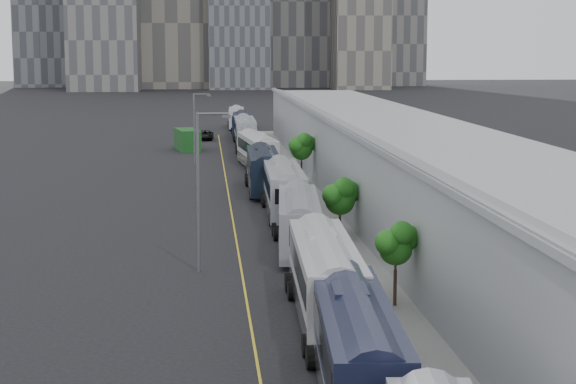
{
  "coord_description": "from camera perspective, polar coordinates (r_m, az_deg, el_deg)",
  "views": [
    {
      "loc": [
        -3.56,
        -12.79,
        12.98
      ],
      "look_at": [
        2.26,
        54.29,
        3.0
      ],
      "focal_mm": 60.0,
      "sensor_mm": 36.0,
      "label": 1
    }
  ],
  "objects": [
    {
      "name": "tree_1",
      "position": [
        48.73,
        6.4,
        -3.1
      ],
      "size": [
        1.7,
        1.7,
        4.17
      ],
      "color": "black",
      "rests_on": "ground"
    },
    {
      "name": "bus_5",
      "position": [
        88.64,
        -1.47,
        1.1
      ],
      "size": [
        3.01,
        13.58,
        3.95
      ],
      "rotation": [
        0.0,
        0.0,
        -0.02
      ],
      "color": "black",
      "rests_on": "ground"
    },
    {
      "name": "bus_10",
      "position": [
        160.45,
        -3.08,
        4.32
      ],
      "size": [
        2.89,
        12.23,
        3.55
      ],
      "rotation": [
        0.0,
        0.0,
        -0.03
      ],
      "color": "silver",
      "rests_on": "ground"
    },
    {
      "name": "bus_9",
      "position": [
        145.53,
        -2.79,
        3.92
      ],
      "size": [
        3.15,
        12.63,
        3.66
      ],
      "rotation": [
        0.0,
        0.0,
        -0.05
      ],
      "color": "#161C32",
      "rests_on": "ground"
    },
    {
      "name": "bus_3",
      "position": [
        62.63,
        0.64,
        -2.06
      ],
      "size": [
        3.58,
        12.96,
        3.74
      ],
      "rotation": [
        0.0,
        0.0,
        -0.08
      ],
      "color": "gray",
      "rests_on": "ground"
    },
    {
      "name": "tree_2",
      "position": [
        66.82,
        3.1,
        -0.21
      ],
      "size": [
        2.12,
        2.12,
        4.02
      ],
      "color": "black",
      "rests_on": "ground"
    },
    {
      "name": "shipping_container",
      "position": [
        126.05,
        -5.97,
        3.1
      ],
      "size": [
        3.67,
        6.78,
        2.73
      ],
      "primitive_type": "cube",
      "rotation": [
        0.0,
        0.0,
        0.18
      ],
      "color": "#164919",
      "rests_on": "ground"
    },
    {
      "name": "depot",
      "position": [
        70.42,
        8.68,
        0.61
      ],
      "size": [
        12.45,
        160.4,
        7.2
      ],
      "color": "gray",
      "rests_on": "ground"
    },
    {
      "name": "bus_4",
      "position": [
        76.17,
        -0.24,
        -0.09
      ],
      "size": [
        3.1,
        13.81,
        4.02
      ],
      "rotation": [
        0.0,
        0.0,
        -0.02
      ],
      "color": "#A3A5AC",
      "rests_on": "ground"
    },
    {
      "name": "lane_line",
      "position": [
        69.05,
        -3.16,
        -2.41
      ],
      "size": [
        0.12,
        160.0,
        0.02
      ],
      "primitive_type": "cube",
      "color": "gold",
      "rests_on": "ground"
    },
    {
      "name": "street_lamp_near",
      "position": [
        56.26,
        -5.17,
        0.66
      ],
      "size": [
        2.04,
        0.22,
        9.42
      ],
      "color": "#59595E",
      "rests_on": "ground"
    },
    {
      "name": "bus_6",
      "position": [
        105.46,
        -1.83,
        2.26
      ],
      "size": [
        3.98,
        13.58,
        3.91
      ],
      "rotation": [
        0.0,
        0.0,
        0.1
      ],
      "color": "silver",
      "rests_on": "ground"
    },
    {
      "name": "bus_8",
      "position": [
        132.84,
        -2.56,
        3.52
      ],
      "size": [
        2.95,
        13.27,
        3.87
      ],
      "rotation": [
        0.0,
        0.0,
        -0.01
      ],
      "color": "#AEB2B9",
      "rests_on": "ground"
    },
    {
      "name": "tree_3",
      "position": [
        93.0,
        0.8,
        2.74
      ],
      "size": [
        2.13,
        2.13,
        4.85
      ],
      "color": "black",
      "rests_on": "ground"
    },
    {
      "name": "bus_2",
      "position": [
        46.95,
        2.23,
        -5.48
      ],
      "size": [
        3.25,
        13.81,
        4.01
      ],
      "rotation": [
        0.0,
        0.0,
        -0.03
      ],
      "color": "silver",
      "rests_on": "ground"
    },
    {
      "name": "bus_7",
      "position": [
        117.42,
        -2.4,
        2.81
      ],
      "size": [
        2.73,
        12.15,
        3.55
      ],
      "rotation": [
        0.0,
        0.0,
        -0.0
      ],
      "color": "gray",
      "rests_on": "ground"
    },
    {
      "name": "bus_1",
      "position": [
        36.52,
        4.02,
        -9.68
      ],
      "size": [
        3.45,
        13.45,
        3.89
      ],
      "rotation": [
        0.0,
        0.0,
        -0.06
      ],
      "color": "#171A33",
      "rests_on": "ground"
    },
    {
      "name": "sidewalk",
      "position": [
        70.14,
        5.45,
        -2.22
      ],
      "size": [
        10.0,
        170.0,
        0.12
      ],
      "primitive_type": "cube",
      "color": "gray",
      "rests_on": "ground"
    },
    {
      "name": "street_lamp_far",
      "position": [
        109.33,
        -5.48,
        4.07
      ],
      "size": [
        2.04,
        0.22,
        8.12
      ],
      "color": "#59595E",
      "rests_on": "ground"
    },
    {
      "name": "suv",
      "position": [
        140.13,
        -4.95,
        3.37
      ],
      "size": [
        2.62,
        5.11,
        1.38
      ],
      "primitive_type": "imported",
      "rotation": [
        0.0,
        0.0,
        -0.07
      ],
      "color": "black",
      "rests_on": "ground"
    }
  ]
}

